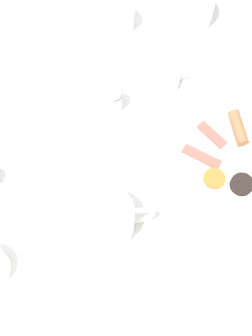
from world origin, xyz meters
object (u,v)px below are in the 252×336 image
(teapot_near, at_px, (107,219))
(knife_by_plate, at_px, (58,136))
(breakfast_plate, at_px, (233,157))
(spoon_for_tea, at_px, (214,331))
(water_glass_tall, at_px, (120,14))
(teacup_with_saucer_right, at_px, (162,79))
(salt_grinder, at_px, (112,97))
(fork_spare, at_px, (27,34))
(teapot_far, at_px, (192,4))

(teapot_near, xyz_separation_m, knife_by_plate, (-0.09, 0.25, -0.05))
(breakfast_plate, distance_m, teapot_near, 0.35)
(breakfast_plate, height_order, spoon_for_tea, breakfast_plate)
(water_glass_tall, xyz_separation_m, knife_by_plate, (-0.21, -0.30, -0.05))
(teacup_with_saucer_right, height_order, salt_grinder, salt_grinder)
(fork_spare, bearing_deg, salt_grinder, -53.82)
(breakfast_plate, bearing_deg, fork_spare, 135.06)
(fork_spare, bearing_deg, teapot_near, -76.84)
(salt_grinder, bearing_deg, teacup_with_saucer_right, 18.06)
(salt_grinder, bearing_deg, teapot_near, -101.30)
(teapot_far, distance_m, water_glass_tall, 0.19)
(water_glass_tall, height_order, knife_by_plate, water_glass_tall)
(spoon_for_tea, height_order, fork_spare, same)
(teapot_far, bearing_deg, spoon_for_tea, 41.78)
(teacup_with_saucer_right, relative_size, fork_spare, 0.93)
(teacup_with_saucer_right, xyz_separation_m, spoon_for_tea, (-0.01, -0.61, -0.03))
(breakfast_plate, height_order, fork_spare, breakfast_plate)
(breakfast_plate, distance_m, water_glass_tall, 0.48)
(teapot_far, bearing_deg, teacup_with_saucer_right, 20.18)
(knife_by_plate, bearing_deg, teapot_far, 36.82)
(spoon_for_tea, bearing_deg, teacup_with_saucer_right, 88.75)
(teapot_far, xyz_separation_m, water_glass_tall, (-0.19, 0.01, -0.01))
(fork_spare, bearing_deg, teacup_with_saucer_right, -33.97)
(teapot_far, relative_size, knife_by_plate, 1.09)
(knife_by_plate, bearing_deg, water_glass_tall, 55.66)
(teapot_near, height_order, spoon_for_tea, teapot_near)
(teacup_with_saucer_right, bearing_deg, water_glass_tall, 109.66)
(teapot_near, relative_size, spoon_for_tea, 1.34)
(teacup_with_saucer_right, distance_m, spoon_for_tea, 0.61)
(breakfast_plate, relative_size, teacup_with_saucer_right, 2.08)
(breakfast_plate, relative_size, salt_grinder, 2.83)
(breakfast_plate, xyz_separation_m, spoon_for_tea, (-0.14, -0.37, -0.01))
(water_glass_tall, bearing_deg, teapot_far, -1.54)
(water_glass_tall, bearing_deg, spoon_for_tea, -85.80)
(teapot_far, xyz_separation_m, salt_grinder, (-0.25, -0.24, -0.00))
(breakfast_plate, height_order, teapot_near, teapot_near)
(salt_grinder, bearing_deg, water_glass_tall, 76.09)
(breakfast_plate, relative_size, spoon_for_tea, 1.77)
(breakfast_plate, relative_size, teapot_near, 1.32)
(teacup_with_saucer_right, relative_size, water_glass_tall, 1.37)
(teapot_far, distance_m, salt_grinder, 0.35)
(breakfast_plate, relative_size, teapot_far, 1.61)
(fork_spare, bearing_deg, knife_by_plate, -81.72)
(teapot_near, height_order, water_glass_tall, teapot_near)
(breakfast_plate, height_order, salt_grinder, salt_grinder)
(breakfast_plate, height_order, teapot_far, teapot_far)
(teapot_near, height_order, salt_grinder, teapot_near)
(teapot_far, distance_m, spoon_for_tea, 0.82)
(breakfast_plate, distance_m, spoon_for_tea, 0.40)
(spoon_for_tea, bearing_deg, fork_spare, 110.78)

